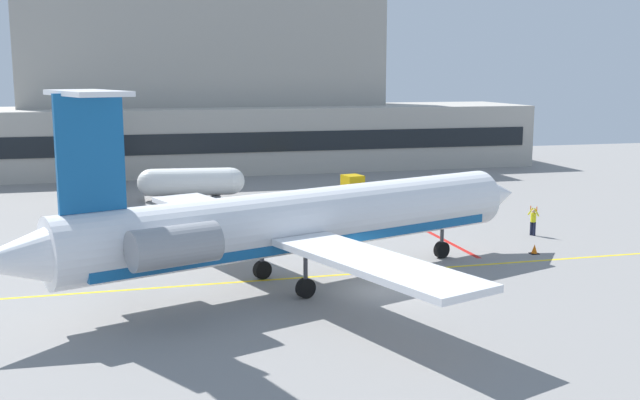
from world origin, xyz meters
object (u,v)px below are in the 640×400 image
(pushback_tractor, at_px, (189,224))
(baggage_tug, at_px, (358,190))
(marshaller, at_px, (533,221))
(fuel_tank, at_px, (191,182))
(regional_jet, at_px, (294,222))

(pushback_tractor, bearing_deg, baggage_tug, 35.85)
(pushback_tractor, relative_size, marshaller, 1.87)
(pushback_tractor, distance_m, fuel_tank, 14.51)
(fuel_tank, relative_size, marshaller, 4.54)
(baggage_tug, xyz_separation_m, pushback_tractor, (-14.00, -10.12, -0.03))
(fuel_tank, bearing_deg, baggage_tug, -18.96)
(marshaller, bearing_deg, regional_jet, -157.19)
(fuel_tank, distance_m, marshaller, 26.97)
(regional_jet, height_order, pushback_tractor, regional_jet)
(regional_jet, xyz_separation_m, baggage_tug, (10.04, 21.55, -2.12))
(regional_jet, distance_m, baggage_tug, 23.87)
(pushback_tractor, bearing_deg, fuel_tank, 84.22)
(pushback_tractor, bearing_deg, marshaller, -11.80)
(fuel_tank, height_order, marshaller, fuel_tank)
(regional_jet, bearing_deg, pushback_tractor, 109.12)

